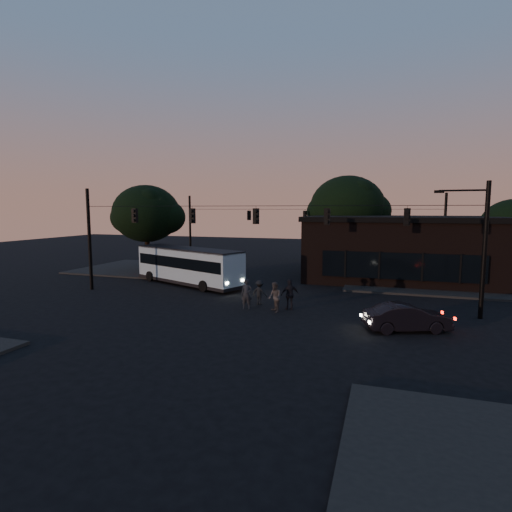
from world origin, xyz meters
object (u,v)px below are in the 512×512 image
(bus, at_px, (188,264))
(building, at_px, (399,248))
(car, at_px, (407,317))
(pedestrian_c, at_px, (290,294))
(pedestrian_a, at_px, (247,294))
(pedestrian_b, at_px, (275,297))
(pedestrian_d, at_px, (260,292))

(bus, bearing_deg, building, 49.14)
(car, relative_size, pedestrian_c, 2.19)
(pedestrian_a, distance_m, pedestrian_c, 2.60)
(pedestrian_b, bearing_deg, pedestrian_c, 99.35)
(pedestrian_a, height_order, pedestrian_c, pedestrian_c)
(pedestrian_c, bearing_deg, building, -146.77)
(car, xyz_separation_m, pedestrian_b, (-7.19, 1.53, 0.21))
(building, relative_size, bus, 1.47)
(bus, distance_m, pedestrian_d, 8.86)
(pedestrian_d, bearing_deg, car, 172.48)
(pedestrian_a, relative_size, pedestrian_c, 0.98)
(building, bearing_deg, pedestrian_a, -122.70)
(pedestrian_b, xyz_separation_m, pedestrian_c, (0.73, 0.73, 0.05))
(pedestrian_a, bearing_deg, bus, 131.22)
(bus, bearing_deg, pedestrian_b, -12.05)
(building, xyz_separation_m, pedestrian_c, (-6.42, -13.36, -1.77))
(pedestrian_d, bearing_deg, bus, -20.44)
(bus, distance_m, pedestrian_a, 9.31)
(pedestrian_b, bearing_deg, bus, -160.46)
(building, height_order, pedestrian_a, building)
(car, height_order, pedestrian_b, pedestrian_b)
(building, height_order, pedestrian_c, building)
(pedestrian_c, bearing_deg, pedestrian_a, -18.20)
(building, xyz_separation_m, pedestrian_a, (-8.95, -13.94, -1.79))
(car, relative_size, pedestrian_d, 2.64)
(bus, bearing_deg, pedestrian_d, -9.39)
(bus, relative_size, car, 2.56)
(car, distance_m, pedestrian_c, 6.84)
(pedestrian_b, bearing_deg, pedestrian_d, -172.06)
(building, distance_m, pedestrian_b, 15.91)
(pedestrian_c, height_order, pedestrian_d, pedestrian_c)
(car, xyz_separation_m, pedestrian_c, (-6.45, 2.26, 0.26))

